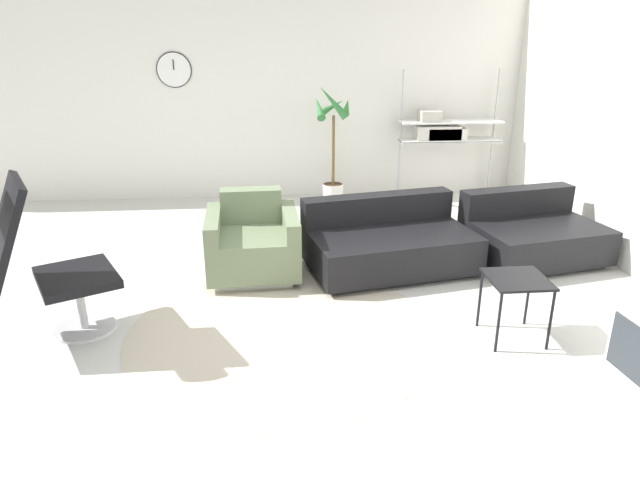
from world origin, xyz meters
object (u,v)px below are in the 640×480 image
(shelf_unit, at_px, (443,132))
(lounge_chair, at_px, (19,239))
(armchair_red, at_px, (253,245))
(potted_plant, at_px, (333,154))
(couch_second, at_px, (532,236))
(couch_low, at_px, (388,244))
(side_table, at_px, (517,285))

(shelf_unit, bearing_deg, lounge_chair, -139.08)
(armchair_red, bearing_deg, potted_plant, -116.70)
(couch_second, distance_m, potted_plant, 2.60)
(couch_second, bearing_deg, armchair_red, -8.69)
(couch_low, relative_size, side_table, 3.44)
(lounge_chair, distance_m, shelf_unit, 5.04)
(shelf_unit, bearing_deg, armchair_red, -136.16)
(potted_plant, relative_size, shelf_unit, 0.92)
(lounge_chair, relative_size, side_table, 2.74)
(lounge_chair, xyz_separation_m, side_table, (3.33, -0.23, -0.36))
(armchair_red, height_order, potted_plant, potted_plant)
(armchair_red, relative_size, potted_plant, 0.56)
(couch_second, distance_m, side_table, 1.62)
(couch_low, bearing_deg, armchair_red, -10.79)
(lounge_chair, height_order, side_table, lounge_chair)
(potted_plant, bearing_deg, couch_low, -81.85)
(armchair_red, bearing_deg, couch_low, 178.09)
(couch_low, bearing_deg, potted_plant, -93.29)
(shelf_unit, bearing_deg, potted_plant, -172.90)
(couch_low, height_order, shelf_unit, shelf_unit)
(lounge_chair, xyz_separation_m, armchair_red, (1.48, 1.07, -0.49))
(lounge_chair, relative_size, shelf_unit, 0.79)
(couch_second, relative_size, shelf_unit, 0.81)
(couch_low, height_order, couch_second, same)
(potted_plant, height_order, shelf_unit, shelf_unit)
(lounge_chair, distance_m, side_table, 3.36)
(armchair_red, xyz_separation_m, potted_plant, (0.92, 2.06, 0.36))
(shelf_unit, bearing_deg, side_table, -97.78)
(lounge_chair, height_order, couch_second, lounge_chair)
(couch_low, distance_m, side_table, 1.46)
(side_table, relative_size, shelf_unit, 0.29)
(shelf_unit, bearing_deg, couch_second, -82.46)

